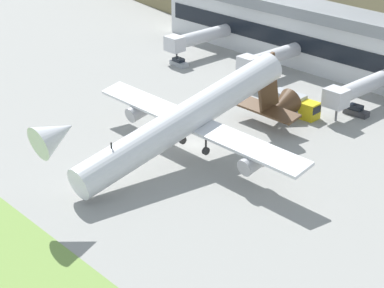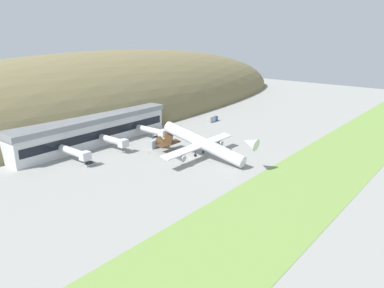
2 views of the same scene
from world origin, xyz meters
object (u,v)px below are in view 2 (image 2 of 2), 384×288
object	(u,v)px
service_car_1	(90,164)
fuel_truck	(156,143)
service_car_0	(157,138)
jetway_0	(75,153)
cargo_airplane	(201,143)
terminal_building	(89,128)
box_truck	(212,119)
jetway_2	(153,131)
jetway_1	(115,141)
traffic_cone_0	(149,153)

from	to	relation	value
service_car_1	fuel_truck	size ratio (longest dim) A/B	0.50
service_car_1	service_car_0	bearing A→B (deg)	6.38
jetway_0	cargo_airplane	bearing A→B (deg)	-44.27
terminal_building	box_truck	distance (m)	65.57
jetway_2	box_truck	distance (m)	42.78
jetway_0	jetway_1	size ratio (longest dim) A/B	1.08
jetway_0	box_truck	world-z (taller)	jetway_0
cargo_airplane	box_truck	distance (m)	57.74
service_car_0	cargo_airplane	bearing A→B (deg)	-103.24
terminal_building	jetway_0	world-z (taller)	terminal_building
terminal_building	jetway_0	size ratio (longest dim) A/B	4.54
cargo_airplane	box_truck	bearing A→B (deg)	31.93
service_car_0	service_car_1	distance (m)	37.91
terminal_building	box_truck	xyz separation A→B (m)	(62.92, -17.66, -5.28)
fuel_truck	traffic_cone_0	xyz separation A→B (m)	(-8.10, -4.00, -1.27)
cargo_airplane	traffic_cone_0	distance (m)	21.29
service_car_0	jetway_1	bearing A→B (deg)	173.55
terminal_building	service_car_0	bearing A→B (deg)	-41.18
jetway_0	service_car_0	xyz separation A→B (m)	(39.26, -1.76, -3.29)
jetway_0	service_car_1	xyz separation A→B (m)	(1.58, -5.97, -3.37)
jetway_1	traffic_cone_0	bearing A→B (deg)	-66.40
terminal_building	traffic_cone_0	bearing A→B (deg)	-78.72
jetway_2	service_car_1	bearing A→B (deg)	-171.51
service_car_1	traffic_cone_0	world-z (taller)	service_car_1
terminal_building	fuel_truck	world-z (taller)	terminal_building
fuel_truck	terminal_building	bearing A→B (deg)	118.89
terminal_building	cargo_airplane	xyz separation A→B (m)	(14.06, -48.11, -0.94)
jetway_2	fuel_truck	size ratio (longest dim) A/B	2.02
jetway_2	cargo_airplane	world-z (taller)	cargo_airplane
terminal_building	service_car_0	distance (m)	28.61
service_car_0	service_car_1	bearing A→B (deg)	-173.62
jetway_0	service_car_1	bearing A→B (deg)	-75.17
cargo_airplane	service_car_0	xyz separation A→B (m)	(6.99, 29.69, -5.10)
jetway_1	fuel_truck	xyz separation A→B (m)	(13.88, -9.22, -2.44)
service_car_1	cargo_airplane	bearing A→B (deg)	-39.70
fuel_truck	traffic_cone_0	size ratio (longest dim) A/B	14.37
service_car_1	traffic_cone_0	size ratio (longest dim) A/B	7.15
jetway_1	jetway_0	bearing A→B (deg)	-178.07
jetway_2	traffic_cone_0	xyz separation A→B (m)	(-14.38, -12.13, -3.71)
service_car_0	fuel_truck	world-z (taller)	fuel_truck
jetway_2	jetway_0	bearing A→B (deg)	179.30
traffic_cone_0	service_car_1	bearing A→B (deg)	163.55
cargo_airplane	service_car_0	size ratio (longest dim) A/B	11.07
jetway_0	cargo_airplane	xyz separation A→B (m)	(32.27, -31.45, 1.81)
jetway_0	fuel_truck	xyz separation A→B (m)	(32.15, -8.61, -2.44)
jetway_1	jetway_2	world-z (taller)	same
cargo_airplane	traffic_cone_0	bearing A→B (deg)	113.56
jetway_1	box_truck	xyz separation A→B (m)	(62.86, -1.61, -2.53)
jetway_1	jetway_2	xyz separation A→B (m)	(20.16, -1.09, 0.00)
terminal_building	fuel_truck	size ratio (longest dim) A/B	8.69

